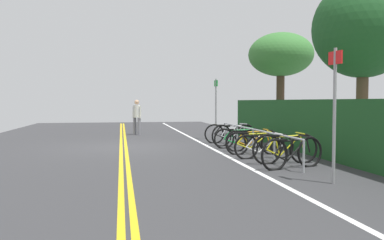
# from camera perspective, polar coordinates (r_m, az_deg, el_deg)

# --- Properties ---
(ground_plane) EXTENTS (31.95, 11.67, 0.05)m
(ground_plane) POSITION_cam_1_polar(r_m,az_deg,el_deg) (13.68, -9.71, -3.88)
(ground_plane) COLOR #353538
(centre_line_yellow_inner) EXTENTS (28.75, 0.10, 0.00)m
(centre_line_yellow_inner) POSITION_cam_1_polar(r_m,az_deg,el_deg) (13.67, -10.05, -3.77)
(centre_line_yellow_inner) COLOR gold
(centre_line_yellow_inner) RESTS_ON ground_plane
(centre_line_yellow_outer) EXTENTS (28.75, 0.10, 0.00)m
(centre_line_yellow_outer) POSITION_cam_1_polar(r_m,az_deg,el_deg) (13.67, -9.38, -3.77)
(centre_line_yellow_outer) COLOR gold
(centre_line_yellow_outer) RESTS_ON ground_plane
(bike_lane_stripe_white) EXTENTS (28.75, 0.12, 0.00)m
(bike_lane_stripe_white) POSITION_cam_1_polar(r_m,az_deg,el_deg) (13.97, 1.96, -3.59)
(bike_lane_stripe_white) COLOR white
(bike_lane_stripe_white) RESTS_ON ground_plane
(bike_rack) EXTENTS (6.70, 0.05, 0.72)m
(bike_rack) POSITION_cam_1_polar(r_m,az_deg,el_deg) (11.96, 8.70, -2.00)
(bike_rack) COLOR #9EA0A5
(bike_rack) RESTS_ON ground_plane
(bicycle_0) EXTENTS (0.46, 1.80, 0.75)m
(bicycle_0) POSITION_cam_1_polar(r_m,az_deg,el_deg) (14.69, 5.27, -1.93)
(bicycle_0) COLOR black
(bicycle_0) RESTS_ON ground_plane
(bicycle_1) EXTENTS (0.56, 1.68, 0.79)m
(bicycle_1) POSITION_cam_1_polar(r_m,az_deg,el_deg) (13.89, 5.95, -2.12)
(bicycle_1) COLOR black
(bicycle_1) RESTS_ON ground_plane
(bicycle_2) EXTENTS (0.46, 1.69, 0.70)m
(bicycle_2) POSITION_cam_1_polar(r_m,az_deg,el_deg) (13.17, 6.68, -2.58)
(bicycle_2) COLOR black
(bicycle_2) RESTS_ON ground_plane
(bicycle_3) EXTENTS (0.46, 1.71, 0.70)m
(bicycle_3) POSITION_cam_1_polar(r_m,az_deg,el_deg) (12.43, 8.60, -2.89)
(bicycle_3) COLOR black
(bicycle_3) RESTS_ON ground_plane
(bicycle_4) EXTENTS (0.46, 1.71, 0.71)m
(bicycle_4) POSITION_cam_1_polar(r_m,az_deg,el_deg) (11.64, 8.91, -3.26)
(bicycle_4) COLOR black
(bicycle_4) RESTS_ON ground_plane
(bicycle_5) EXTENTS (0.46, 1.70, 0.70)m
(bicycle_5) POSITION_cam_1_polar(r_m,az_deg,el_deg) (10.88, 10.23, -3.70)
(bicycle_5) COLOR black
(bicycle_5) RESTS_ON ground_plane
(bicycle_6) EXTENTS (0.46, 1.73, 0.78)m
(bicycle_6) POSITION_cam_1_polar(r_m,az_deg,el_deg) (10.11, 13.12, -3.99)
(bicycle_6) COLOR black
(bicycle_6) RESTS_ON ground_plane
(bicycle_7) EXTENTS (0.62, 1.70, 0.76)m
(bicycle_7) POSITION_cam_1_polar(r_m,az_deg,el_deg) (9.40, 14.11, -4.58)
(bicycle_7) COLOR black
(bicycle_7) RESTS_ON ground_plane
(pedestrian) EXTENTS (0.37, 0.38, 1.60)m
(pedestrian) POSITION_cam_1_polar(r_m,az_deg,el_deg) (18.37, -7.84, 0.73)
(pedestrian) COLOR slate
(pedestrian) RESTS_ON ground_plane
(sign_post_near) EXTENTS (0.36, 0.06, 2.42)m
(sign_post_near) POSITION_cam_1_polar(r_m,az_deg,el_deg) (15.89, 3.41, 2.37)
(sign_post_near) COLOR gray
(sign_post_near) RESTS_ON ground_plane
(sign_post_far) EXTENTS (0.36, 0.09, 2.50)m
(sign_post_far) POSITION_cam_1_polar(r_m,az_deg,el_deg) (7.82, 19.61, 2.25)
(sign_post_far) COLOR gray
(sign_post_far) RESTS_ON ground_plane
(hedge_backdrop) EXTENTS (15.65, 0.94, 1.58)m
(hedge_backdrop) POSITION_cam_1_polar(r_m,az_deg,el_deg) (11.35, 20.16, -1.21)
(hedge_backdrop) COLOR #1C4C21
(hedge_backdrop) RESTS_ON ground_plane
(tree_near_left) EXTENTS (2.77, 2.77, 4.47)m
(tree_near_left) POSITION_cam_1_polar(r_m,az_deg,el_deg) (17.86, 12.50, 8.92)
(tree_near_left) COLOR #473323
(tree_near_left) RESTS_ON ground_plane
(tree_mid) EXTENTS (3.00, 3.00, 5.20)m
(tree_mid) POSITION_cam_1_polar(r_m,az_deg,el_deg) (13.31, 23.19, 11.80)
(tree_mid) COLOR brown
(tree_mid) RESTS_ON ground_plane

